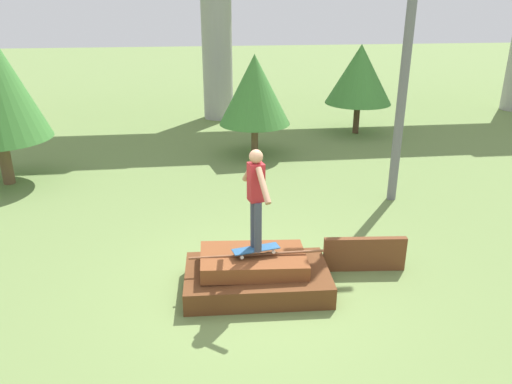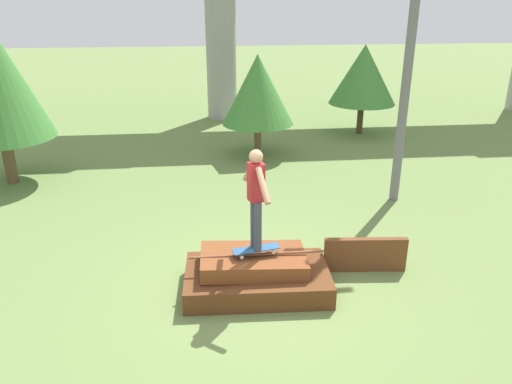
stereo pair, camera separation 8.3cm
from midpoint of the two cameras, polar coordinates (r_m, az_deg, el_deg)
The scene contains 8 objects.
ground_plane at distance 8.18m, azimuth -0.17°, elevation -11.02°, with size 80.00×80.00×0.00m, color olive.
scrap_pile at distance 8.06m, azimuth -0.29°, elevation -9.41°, with size 2.33×1.43×0.65m.
scrap_plank_loose at distance 8.74m, azimuth 12.03°, elevation -6.95°, with size 1.40×0.23×0.61m.
skateboard at distance 7.81m, azimuth -0.31°, elevation -6.57°, with size 0.77×0.36×0.09m.
skater at distance 7.41m, azimuth -0.32°, elevation -0.18°, with size 0.32×1.10×1.60m.
utility_pole at distance 11.14m, azimuth 16.90°, elevation 17.35°, with size 1.30×0.20×7.24m.
tree_behind_right at distance 14.28m, azimuth -0.33°, elevation 11.60°, with size 2.03×2.03×2.90m.
tree_mid_back at distance 17.07m, azimuth 11.63°, elevation 13.03°, with size 2.18×2.18×2.93m.
Camera 1 is at (-0.84, -6.83, 4.43)m, focal length 35.00 mm.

